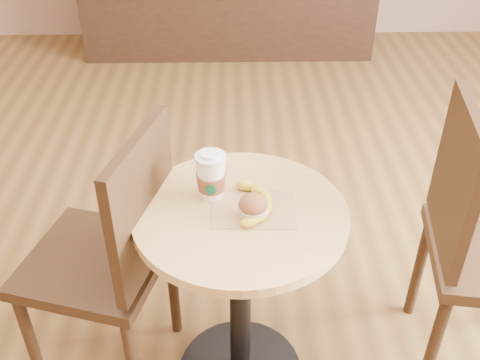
{
  "coord_description": "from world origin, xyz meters",
  "views": [
    {
      "loc": [
        -0.0,
        -1.19,
        1.75
      ],
      "look_at": [
        0.03,
        0.12,
        0.83
      ],
      "focal_mm": 42.0,
      "sensor_mm": 36.0,
      "label": 1
    }
  ],
  "objects": [
    {
      "name": "kraft_bag",
      "position": [
        0.06,
        0.08,
        0.75
      ],
      "size": [
        0.25,
        0.19,
        0.0
      ],
      "primitive_type": "cube",
      "rotation": [
        0.0,
        0.0,
        -0.04
      ],
      "color": "#AD8053",
      "rests_on": "cafe_table"
    },
    {
      "name": "chair_left",
      "position": [
        -0.38,
        0.14,
        0.54
      ],
      "size": [
        0.53,
        0.53,
        0.98
      ],
      "rotation": [
        0.0,
        0.0,
        -1.85
      ],
      "color": "black",
      "rests_on": "ground"
    },
    {
      "name": "banana",
      "position": [
        0.07,
        0.09,
        0.77
      ],
      "size": [
        0.13,
        0.23,
        0.03
      ],
      "primitive_type": null,
      "rotation": [
        0.0,
        0.0,
        -0.03
      ],
      "color": "gold",
      "rests_on": "kraft_bag"
    },
    {
      "name": "muffin",
      "position": [
        0.06,
        0.04,
        0.79
      ],
      "size": [
        0.08,
        0.08,
        0.08
      ],
      "color": "silver",
      "rests_on": "kraft_bag"
    },
    {
      "name": "coffee_cup",
      "position": [
        -0.06,
        0.15,
        0.82
      ],
      "size": [
        0.09,
        0.09,
        0.15
      ],
      "rotation": [
        0.0,
        0.0,
        -0.02
      ],
      "color": "white",
      "rests_on": "cafe_table"
    },
    {
      "name": "cafe_table",
      "position": [
        0.03,
        0.08,
        0.5
      ],
      "size": [
        0.63,
        0.63,
        0.75
      ],
      "color": "black",
      "rests_on": "ground"
    }
  ]
}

